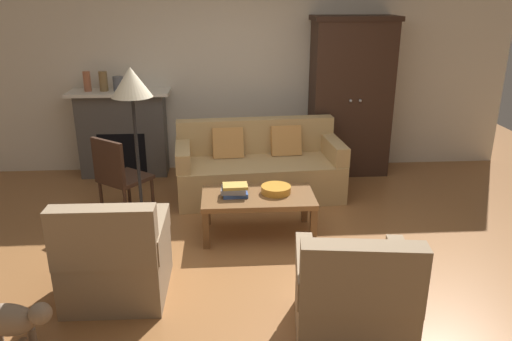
% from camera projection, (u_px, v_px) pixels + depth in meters
% --- Properties ---
extents(ground_plane, '(9.60, 9.60, 0.00)m').
position_uv_depth(ground_plane, '(253.00, 255.00, 4.58)').
color(ground_plane, '#9E6638').
extents(back_wall, '(7.20, 0.10, 2.80)m').
position_uv_depth(back_wall, '(241.00, 64.00, 6.50)').
color(back_wall, silver).
rests_on(back_wall, ground).
extents(fireplace, '(1.26, 0.48, 1.12)m').
position_uv_depth(fireplace, '(123.00, 133.00, 6.44)').
color(fireplace, '#4C4947').
rests_on(fireplace, ground).
extents(armoire, '(1.06, 0.57, 2.02)m').
position_uv_depth(armoire, '(350.00, 97.00, 6.41)').
color(armoire, '#382319').
rests_on(armoire, ground).
extents(couch, '(1.97, 0.98, 0.86)m').
position_uv_depth(couch, '(259.00, 169.00, 5.88)').
color(couch, tan).
rests_on(couch, ground).
extents(coffee_table, '(1.10, 0.60, 0.42)m').
position_uv_depth(coffee_table, '(258.00, 200.00, 4.87)').
color(coffee_table, brown).
rests_on(coffee_table, ground).
extents(fruit_bowl, '(0.29, 0.29, 0.07)m').
position_uv_depth(fruit_bowl, '(276.00, 189.00, 4.89)').
color(fruit_bowl, orange).
rests_on(fruit_bowl, coffee_table).
extents(book_stack, '(0.26, 0.19, 0.12)m').
position_uv_depth(book_stack, '(235.00, 190.00, 4.81)').
color(book_stack, '#38569E').
rests_on(book_stack, coffee_table).
extents(mantel_vase_terracotta, '(0.09, 0.09, 0.25)m').
position_uv_depth(mantel_vase_terracotta, '(87.00, 81.00, 6.17)').
color(mantel_vase_terracotta, '#A86042').
rests_on(mantel_vase_terracotta, fireplace).
extents(mantel_vase_bronze, '(0.10, 0.10, 0.24)m').
position_uv_depth(mantel_vase_bronze, '(103.00, 81.00, 6.19)').
color(mantel_vase_bronze, olive).
rests_on(mantel_vase_bronze, fireplace).
extents(mantel_vase_slate, '(0.13, 0.13, 0.18)m').
position_uv_depth(mantel_vase_slate, '(118.00, 84.00, 6.21)').
color(mantel_vase_slate, '#565B66').
rests_on(mantel_vase_slate, fireplace).
extents(armchair_near_left, '(0.79, 0.78, 0.88)m').
position_uv_depth(armchair_near_left, '(116.00, 260.00, 3.88)').
color(armchair_near_left, '#997F60').
rests_on(armchair_near_left, ground).
extents(armchair_near_right, '(0.86, 0.86, 0.88)m').
position_uv_depth(armchair_near_right, '(353.00, 300.00, 3.37)').
color(armchair_near_right, '#997F60').
rests_on(armchair_near_right, ground).
extents(side_chair_wooden, '(0.62, 0.62, 0.90)m').
position_uv_depth(side_chair_wooden, '(118.00, 173.00, 5.16)').
color(side_chair_wooden, '#382319').
rests_on(side_chair_wooden, ground).
extents(floor_lamp, '(0.36, 0.36, 1.69)m').
position_uv_depth(floor_lamp, '(132.00, 93.00, 4.32)').
color(floor_lamp, black).
rests_on(floor_lamp, ground).
extents(dog, '(0.57, 0.25, 0.39)m').
position_uv_depth(dog, '(12.00, 321.00, 3.28)').
color(dog, gray).
rests_on(dog, ground).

